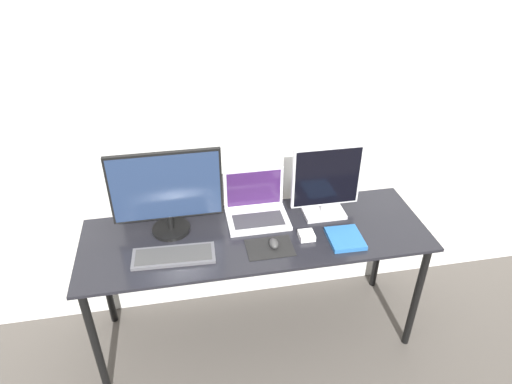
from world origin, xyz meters
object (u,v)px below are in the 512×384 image
(monitor_left, at_px, (167,192))
(power_brick, at_px, (306,235))
(monitor_right, at_px, (326,183))
(book, at_px, (345,238))
(keyboard, at_px, (174,256))
(laptop, at_px, (256,206))
(mouse, at_px, (274,243))

(monitor_left, bearing_deg, power_brick, -15.86)
(monitor_left, xyz_separation_m, monitor_right, (0.86, -0.00, -0.04))
(book, bearing_deg, keyboard, 178.16)
(laptop, relative_size, keyboard, 0.81)
(keyboard, bearing_deg, book, -1.84)
(laptop, xyz_separation_m, power_brick, (0.22, -0.25, -0.05))
(power_brick, bearing_deg, monitor_left, 164.14)
(power_brick, bearing_deg, laptop, 132.11)
(book, bearing_deg, power_brick, 163.64)
(mouse, height_order, power_brick, mouse)
(power_brick, bearing_deg, mouse, -166.95)
(monitor_right, bearing_deg, power_brick, -128.17)
(mouse, bearing_deg, book, -2.07)
(monitor_left, height_order, book, monitor_left)
(keyboard, xyz_separation_m, power_brick, (0.70, 0.03, 0.01))
(monitor_right, bearing_deg, keyboard, -165.04)
(laptop, height_order, power_brick, laptop)
(monitor_right, distance_m, mouse, 0.46)
(laptop, bearing_deg, mouse, -82.55)
(keyboard, relative_size, power_brick, 5.10)
(monitor_left, distance_m, book, 0.96)
(laptop, height_order, book, laptop)
(keyboard, bearing_deg, power_brick, 2.34)
(mouse, bearing_deg, monitor_left, 154.77)
(monitor_left, bearing_deg, monitor_right, -0.00)
(book, bearing_deg, monitor_right, 98.39)
(monitor_right, height_order, keyboard, monitor_right)
(keyboard, relative_size, mouse, 5.59)
(laptop, bearing_deg, monitor_right, -7.42)
(monitor_left, distance_m, laptop, 0.51)
(laptop, height_order, keyboard, laptop)
(monitor_left, distance_m, mouse, 0.61)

